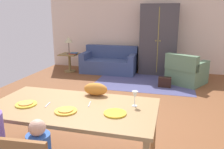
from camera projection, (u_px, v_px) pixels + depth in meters
name	position (u px, v px, depth m)	size (l,w,h in m)	color
ground_plane	(127.00, 106.00, 4.72)	(6.67, 6.41, 0.02)	brown
back_wall	(147.00, 29.00, 7.41)	(6.67, 0.10, 2.70)	beige
dining_table	(73.00, 111.00, 2.77)	(1.99, 1.04, 0.76)	#A47F4F
plate_near_man	(26.00, 104.00, 2.78)	(0.25, 0.25, 0.02)	yellow
pizza_near_man	(26.00, 103.00, 2.77)	(0.17, 0.17, 0.01)	gold
plate_near_child	(66.00, 111.00, 2.59)	(0.25, 0.25, 0.02)	yellow
pizza_near_child	(66.00, 110.00, 2.58)	(0.17, 0.17, 0.01)	gold
plate_near_woman	(115.00, 113.00, 2.53)	(0.25, 0.25, 0.02)	gold
wine_glass	(135.00, 95.00, 2.71)	(0.07, 0.07, 0.19)	silver
fork	(48.00, 105.00, 2.78)	(0.02, 0.15, 0.01)	silver
knife	(90.00, 104.00, 2.80)	(0.01, 0.17, 0.01)	silver
cat	(96.00, 89.00, 3.09)	(0.32, 0.16, 0.17)	orange
area_rug	(144.00, 82.00, 6.35)	(2.60, 1.80, 0.01)	#4B4B7A
couch	(109.00, 63.00, 7.38)	(1.71, 0.86, 0.82)	#3B4C7A
armchair	(186.00, 72.00, 6.14)	(1.16, 1.17, 0.82)	#5A7C5B
armoire	(159.00, 40.00, 7.03)	(1.10, 0.59, 2.10)	#413C3F
side_table	(70.00, 60.00, 7.42)	(0.56, 0.56, 0.58)	olive
table_lamp	(69.00, 40.00, 7.26)	(0.26, 0.26, 0.54)	brown
book_lower	(73.00, 54.00, 7.29)	(0.22, 0.16, 0.03)	#A03725
book_upper	(74.00, 53.00, 7.28)	(0.22, 0.16, 0.03)	#38577C
handbag	(165.00, 82.00, 5.90)	(0.32, 0.16, 0.26)	black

